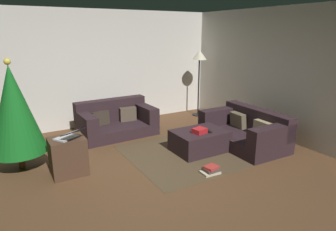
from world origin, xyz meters
The scene contains 14 objects.
ground_plane centered at (0.00, 0.00, 0.00)m, with size 6.40×6.40×0.00m, color brown.
rear_partition centered at (0.00, 3.14, 1.30)m, with size 6.40×0.12×2.60m, color silver.
corner_partition centered at (3.14, 0.00, 1.30)m, with size 0.12×6.40×2.60m, color silver.
couch_left centered at (0.26, 2.24, 0.28)m, with size 1.58×0.95×0.72m.
couch_right centered at (2.24, 0.39, 0.27)m, with size 0.99×1.66×0.68m.
ottoman centered at (1.25, 0.57, 0.19)m, with size 0.96×0.69×0.39m, color #2D1E23.
gift_box centered at (1.18, 0.48, 0.43)m, with size 0.23×0.19×0.09m, color red.
tv_remote centered at (1.37, 0.45, 0.40)m, with size 0.05×0.16×0.02m, color black.
christmas_tree centered at (-1.64, 1.44, 0.97)m, with size 0.85×0.85×1.75m.
side_table centered at (-1.03, 0.84, 0.29)m, with size 0.52×0.44×0.58m, color #4C3323.
laptop centered at (-1.00, 0.79, 0.64)m, with size 0.46×0.49×0.17m.
book_stack centered at (0.88, -0.25, 0.05)m, with size 0.29×0.22×0.12m.
corner_lamp centered at (2.65, 2.55, 1.44)m, with size 0.36×0.36×1.68m.
area_rug centered at (1.25, 0.57, 0.00)m, with size 2.60×2.00×0.01m, color #4E3D28.
Camera 1 is at (-1.82, -3.55, 2.14)m, focal length 31.79 mm.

